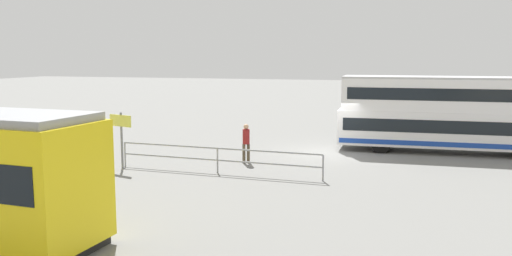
# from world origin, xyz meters

# --- Properties ---
(ground_plane) EXTENTS (160.00, 160.00, 0.00)m
(ground_plane) POSITION_xyz_m (0.00, 0.00, 0.00)
(ground_plane) COLOR slate
(double_decker_bus) EXTENTS (11.67, 2.91, 3.83)m
(double_decker_bus) POSITION_xyz_m (-5.93, -2.24, 1.96)
(double_decker_bus) COLOR white
(double_decker_bus) RESTS_ON ground
(pedestrian_near_railing) EXTENTS (0.45, 0.45, 1.79)m
(pedestrian_near_railing) POSITION_xyz_m (3.39, 3.23, 1.04)
(pedestrian_near_railing) COLOR #4C3F2D
(pedestrian_near_railing) RESTS_ON ground
(pedestrian_railing) EXTENTS (9.01, 0.47, 1.08)m
(pedestrian_railing) POSITION_xyz_m (3.90, 5.58, 0.75)
(pedestrian_railing) COLOR gray
(pedestrian_railing) RESTS_ON ground
(info_sign) EXTENTS (1.23, 0.42, 2.45)m
(info_sign) POSITION_xyz_m (8.19, 5.95, 1.72)
(info_sign) COLOR slate
(info_sign) RESTS_ON ground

